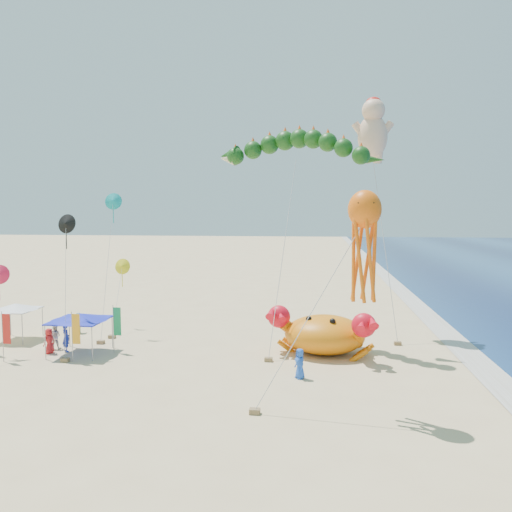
{
  "coord_description": "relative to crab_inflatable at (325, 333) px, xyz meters",
  "views": [
    {
      "loc": [
        1.97,
        -30.31,
        9.39
      ],
      "look_at": [
        -2.0,
        2.0,
        6.5
      ],
      "focal_mm": 35.0,
      "sensor_mm": 36.0,
      "label": 1
    }
  ],
  "objects": [
    {
      "name": "cherub_kite",
      "position": [
        3.59,
        7.11,
        14.35
      ],
      "size": [
        2.96,
        5.48,
        18.12
      ],
      "color": "#FFC39B",
      "rests_on": "ground"
    },
    {
      "name": "foam_strip",
      "position": [
        9.45,
        -2.37,
        -1.39
      ],
      "size": [
        320.0,
        320.0,
        0.0
      ],
      "primitive_type": "plane",
      "color": "silver",
      "rests_on": "ground"
    },
    {
      "name": "ground",
      "position": [
        -2.55,
        -2.37,
        -1.4
      ],
      "size": [
        320.0,
        320.0,
        0.0
      ],
      "primitive_type": "plane",
      "color": "#D1B784",
      "rests_on": "ground"
    },
    {
      "name": "crab_inflatable",
      "position": [
        0.0,
        0.0,
        0.0
      ],
      "size": [
        7.25,
        5.96,
        3.18
      ],
      "color": "orange",
      "rests_on": "ground"
    },
    {
      "name": "octopus_kite",
      "position": [
        1.54,
        -9.38,
        6.79
      ],
      "size": [
        5.97,
        1.87,
        10.39
      ],
      "color": "#FF640D",
      "rests_on": "ground"
    },
    {
      "name": "canopy_blue",
      "position": [
        -16.13,
        -1.89,
        1.04
      ],
      "size": [
        3.71,
        3.71,
        2.71
      ],
      "color": "gray",
      "rests_on": "ground"
    },
    {
      "name": "small_kites",
      "position": [
        -17.63,
        1.18,
        5.14
      ],
      "size": [
        6.42,
        12.24,
        10.88
      ],
      "color": "yellow",
      "rests_on": "ground"
    },
    {
      "name": "feather_flags",
      "position": [
        -17.74,
        -3.02,
        0.61
      ],
      "size": [
        8.56,
        2.92,
        3.2
      ],
      "color": "gray",
      "rests_on": "ground"
    },
    {
      "name": "dragon_kite",
      "position": [
        -2.32,
        3.52,
        12.19
      ],
      "size": [
        12.11,
        8.87,
        14.92
      ],
      "color": "#133F11",
      "rests_on": "ground"
    },
    {
      "name": "canopy_white",
      "position": [
        -22.47,
        0.9,
        1.04
      ],
      "size": [
        3.15,
        3.15,
        2.71
      ],
      "color": "gray",
      "rests_on": "ground"
    },
    {
      "name": "beachgoers",
      "position": [
        -14.91,
        -1.1,
        -0.55
      ],
      "size": [
        18.49,
        9.64,
        1.89
      ],
      "color": "blue",
      "rests_on": "ground"
    }
  ]
}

